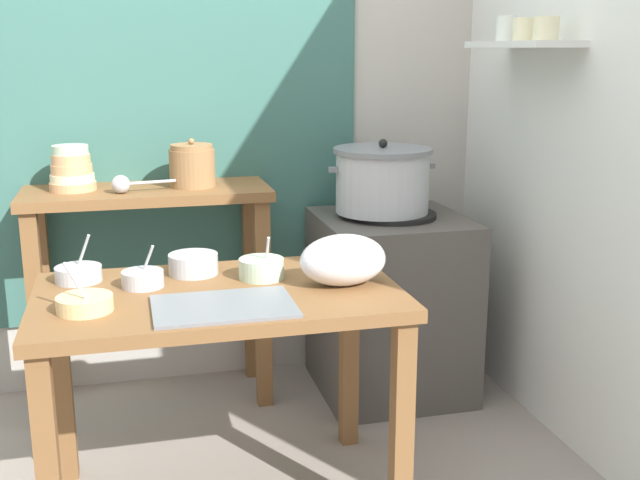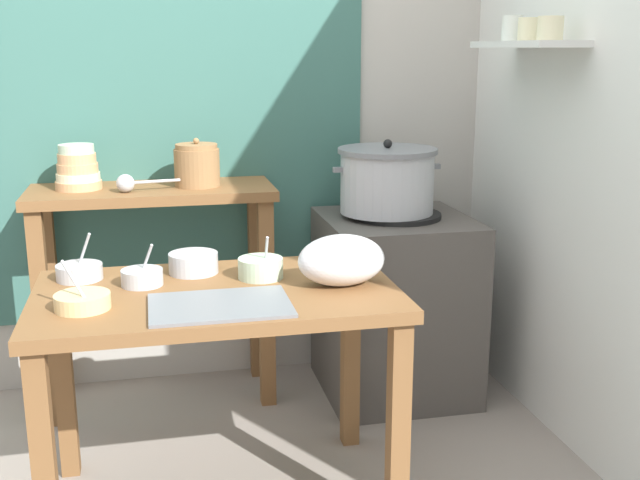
{
  "view_description": "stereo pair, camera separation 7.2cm",
  "coord_description": "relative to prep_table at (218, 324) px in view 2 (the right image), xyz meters",
  "views": [
    {
      "loc": [
        -0.18,
        -2.25,
        1.43
      ],
      "look_at": [
        0.43,
        0.16,
        0.82
      ],
      "focal_mm": 43.53,
      "sensor_mm": 36.0,
      "label": 1
    },
    {
      "loc": [
        -0.11,
        -2.27,
        1.43
      ],
      "look_at": [
        0.43,
        0.16,
        0.82
      ],
      "focal_mm": 43.53,
      "sensor_mm": 36.0,
      "label": 2
    }
  ],
  "objects": [
    {
      "name": "prep_bowl_1",
      "position": [
        -0.39,
        -0.1,
        0.14
      ],
      "size": [
        0.16,
        0.16,
        0.15
      ],
      "color": "#E5C684",
      "rests_on": "prep_table"
    },
    {
      "name": "bowl_stack_enamel",
      "position": [
        -0.45,
        0.85,
        0.37
      ],
      "size": [
        0.18,
        0.18,
        0.18
      ],
      "color": "tan",
      "rests_on": "back_shelf_table"
    },
    {
      "name": "prep_bowl_0",
      "position": [
        -0.22,
        0.09,
        0.14
      ],
      "size": [
        0.13,
        0.13,
        0.13
      ],
      "color": "#B7BABF",
      "rests_on": "prep_table"
    },
    {
      "name": "stove_block",
      "position": [
        0.8,
        0.69,
        -0.23
      ],
      "size": [
        0.6,
        0.61,
        0.78
      ],
      "color": "#4C4742",
      "rests_on": "ground"
    },
    {
      "name": "plastic_bag",
      "position": [
        0.38,
        -0.04,
        0.19
      ],
      "size": [
        0.27,
        0.17,
        0.16
      ],
      "primitive_type": "ellipsoid",
      "color": "white",
      "rests_on": "prep_table"
    },
    {
      "name": "prep_bowl_2",
      "position": [
        0.15,
        0.09,
        0.15
      ],
      "size": [
        0.14,
        0.14,
        0.14
      ],
      "color": "#B7D1AD",
      "rests_on": "prep_table"
    },
    {
      "name": "serving_tray",
      "position": [
        -0.01,
        -0.17,
        0.12
      ],
      "size": [
        0.4,
        0.28,
        0.01
      ],
      "primitive_type": "cube",
      "color": "slate",
      "rests_on": "prep_table"
    },
    {
      "name": "back_shelf_table",
      "position": [
        -0.18,
        0.82,
        0.07
      ],
      "size": [
        0.96,
        0.4,
        0.9
      ],
      "color": "brown",
      "rests_on": "ground"
    },
    {
      "name": "wall_right",
      "position": [
        1.33,
        0.19,
        0.69
      ],
      "size": [
        0.3,
        3.2,
        2.6
      ],
      "color": "silver",
      "rests_on": "ground"
    },
    {
      "name": "steamer_pot",
      "position": [
        0.76,
        0.71,
        0.3
      ],
      "size": [
        0.45,
        0.4,
        0.3
      ],
      "color": "#B7BABF",
      "rests_on": "stove_block"
    },
    {
      "name": "prep_bowl_3",
      "position": [
        -0.06,
        0.2,
        0.15
      ],
      "size": [
        0.16,
        0.16,
        0.07
      ],
      "color": "#B7BABF",
      "rests_on": "prep_table"
    },
    {
      "name": "clay_pot",
      "position": [
        0.01,
        0.82,
        0.37
      ],
      "size": [
        0.18,
        0.18,
        0.19
      ],
      "color": "olive",
      "rests_on": "back_shelf_table"
    },
    {
      "name": "wall_back",
      "position": [
        0.02,
        1.09,
        0.69
      ],
      "size": [
        4.4,
        0.12,
        2.6
      ],
      "color": "#B2ADA3",
      "rests_on": "ground"
    },
    {
      "name": "ladle",
      "position": [
        -0.26,
        0.74,
        0.33
      ],
      "size": [
        0.29,
        0.08,
        0.07
      ],
      "color": "#B7BABF",
      "rests_on": "back_shelf_table"
    },
    {
      "name": "prep_table",
      "position": [
        0.0,
        0.0,
        0.0
      ],
      "size": [
        1.1,
        0.66,
        0.72
      ],
      "color": "brown",
      "rests_on": "ground"
    },
    {
      "name": "prep_bowl_4",
      "position": [
        -0.42,
        0.2,
        0.14
      ],
      "size": [
        0.14,
        0.14,
        0.15
      ],
      "color": "#B7BABF",
      "rests_on": "prep_table"
    }
  ]
}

